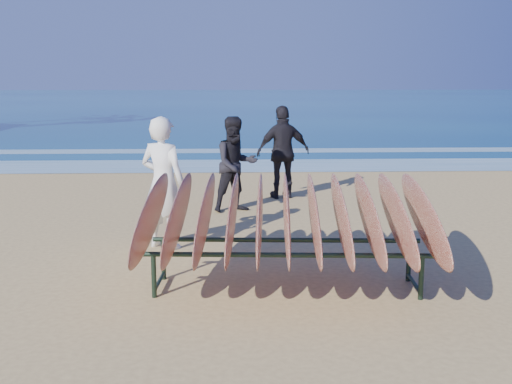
% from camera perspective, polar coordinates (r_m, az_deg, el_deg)
% --- Properties ---
extents(ground, '(120.00, 120.00, 0.00)m').
position_cam_1_polar(ground, '(7.80, 0.24, -7.95)').
color(ground, tan).
rests_on(ground, ground).
extents(ocean, '(160.00, 160.00, 0.00)m').
position_cam_1_polar(ocean, '(62.44, -2.01, 8.11)').
color(ocean, navy).
rests_on(ocean, ground).
extents(foam_near, '(160.00, 160.00, 0.00)m').
position_cam_1_polar(foam_near, '(17.57, -1.20, 2.37)').
color(foam_near, white).
rests_on(foam_near, ground).
extents(foam_far, '(160.00, 160.00, 0.00)m').
position_cam_1_polar(foam_far, '(21.04, -1.38, 3.69)').
color(foam_far, white).
rests_on(foam_far, ground).
extents(surfboard_rack, '(3.33, 2.82, 1.36)m').
position_cam_1_polar(surfboard_rack, '(7.31, 2.74, -2.20)').
color(surfboard_rack, black).
rests_on(surfboard_rack, ground).
extents(person_white, '(0.82, 0.71, 1.89)m').
position_cam_1_polar(person_white, '(9.18, -8.26, 0.81)').
color(person_white, white).
rests_on(person_white, ground).
extents(person_dark_a, '(1.03, 0.93, 1.72)m').
position_cam_1_polar(person_dark_a, '(11.57, -1.81, 2.47)').
color(person_dark_a, black).
rests_on(person_dark_a, ground).
extents(person_dark_b, '(1.16, 0.70, 1.86)m').
position_cam_1_polar(person_dark_b, '(12.85, 2.43, 3.56)').
color(person_dark_b, black).
rests_on(person_dark_b, ground).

